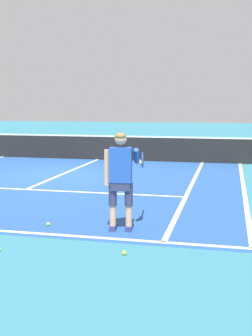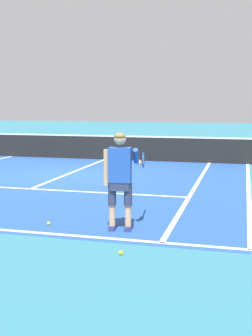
{
  "view_description": "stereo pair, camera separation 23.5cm",
  "coord_description": "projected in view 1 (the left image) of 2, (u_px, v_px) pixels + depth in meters",
  "views": [
    {
      "loc": [
        5.09,
        -12.75,
        2.2
      ],
      "look_at": [
        3.29,
        -5.04,
        1.05
      ],
      "focal_mm": 47.52,
      "sensor_mm": 36.0,
      "label": 1
    },
    {
      "loc": [
        5.32,
        -12.7,
        2.2
      ],
      "look_at": [
        3.29,
        -5.04,
        1.05
      ],
      "focal_mm": 47.52,
      "sensor_mm": 36.0,
      "label": 2
    }
  ],
  "objects": [
    {
      "name": "tennis_ball_by_baseline",
      "position": [
        48.0,
        224.0,
        8.06
      ],
      "size": [
        0.07,
        0.07,
        0.07
      ],
      "primitive_type": "sphere",
      "color": "#CCE02D",
      "rests_on": "ground"
    },
    {
      "name": "tennis_player",
      "position": [
        121.0,
        174.0,
        7.65
      ],
      "size": [
        0.61,
        1.17,
        1.71
      ],
      "color": "navy",
      "rests_on": "ground"
    },
    {
      "name": "line_service",
      "position": [
        26.0,
        189.0,
        11.48
      ],
      "size": [
        8.23,
        0.1,
        0.01
      ],
      "primitive_type": "cube",
      "color": "white",
      "rests_on": "ground"
    },
    {
      "name": "line_centre_service",
      "position": [
        69.0,
        171.0,
        14.56
      ],
      "size": [
        0.1,
        6.4,
        0.01
      ],
      "primitive_type": "cube",
      "color": "white",
      "rests_on": "ground"
    },
    {
      "name": "ground_plane",
      "position": [
        60.0,
        175.0,
        13.75
      ],
      "size": [
        80.0,
        80.0,
        0.0
      ],
      "primitive_type": "plane",
      "color": "teal"
    },
    {
      "name": "line_singles_right",
      "position": [
        191.0,
        186.0,
        11.91
      ],
      "size": [
        0.1,
        9.99,
        0.01
      ],
      "primitive_type": "cube",
      "color": "white",
      "rests_on": "ground"
    },
    {
      "name": "tennis_ball_near_feet",
      "position": [
        124.0,
        253.0,
        6.51
      ],
      "size": [
        0.07,
        0.07,
        0.07
      ],
      "primitive_type": "sphere",
      "color": "#CCE02D",
      "rests_on": "ground"
    },
    {
      "name": "court_inner_surface",
      "position": [
        48.0,
        180.0,
        12.84
      ],
      "size": [
        10.98,
        10.39,
        0.0
      ],
      "primitive_type": "cube",
      "color": "#234C93",
      "rests_on": "ground"
    },
    {
      "name": "line_doubles_right",
      "position": [
        244.0,
        189.0,
        11.6
      ],
      "size": [
        0.1,
        9.99,
        0.01
      ],
      "primitive_type": "cube",
      "color": "white",
      "rests_on": "ground"
    },
    {
      "name": "tennis_net",
      "position": [
        97.0,
        147.0,
        17.58
      ],
      "size": [
        11.96,
        0.08,
        1.07
      ],
      "color": "#333338",
      "rests_on": "ground"
    }
  ]
}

